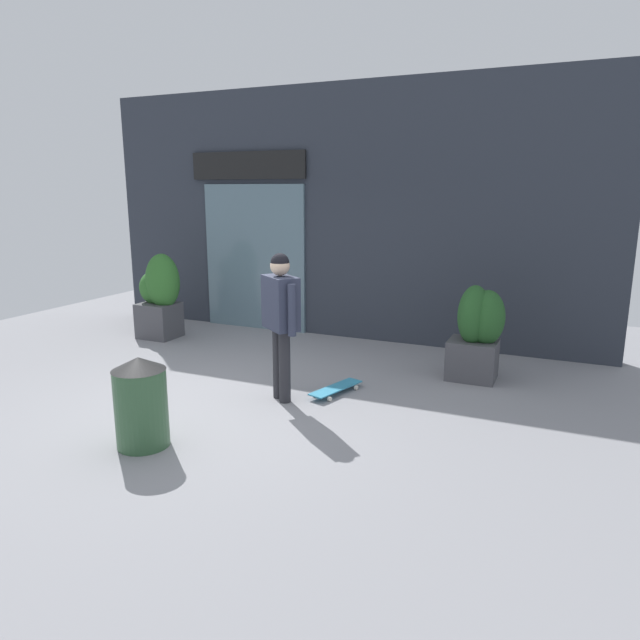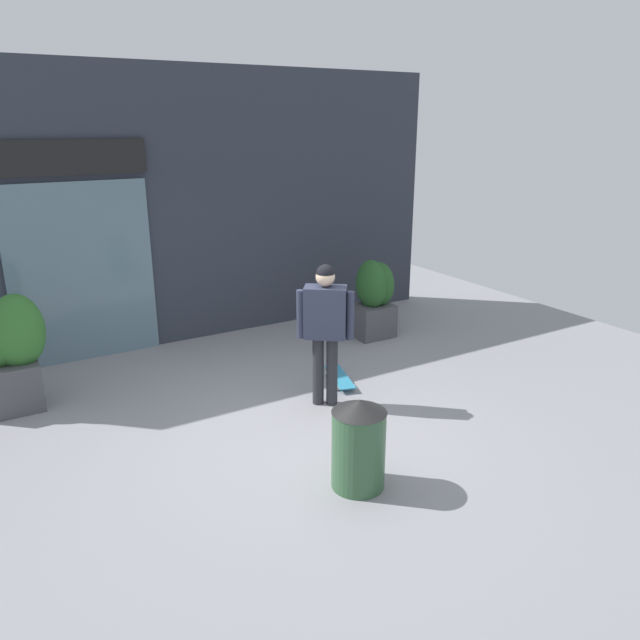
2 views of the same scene
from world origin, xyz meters
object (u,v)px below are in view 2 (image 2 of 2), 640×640
at_px(skateboard, 340,377).
at_px(planter_box_left, 374,296).
at_px(skateboarder, 325,321).
at_px(trash_bin, 359,443).
at_px(planter_box_right, 11,353).

distance_m(skateboard, planter_box_left, 1.93).
height_order(skateboarder, trash_bin, skateboarder).
xyz_separation_m(planter_box_left, trash_bin, (-2.48, -3.24, -0.20)).
relative_size(skateboard, planter_box_right, 0.59).
height_order(planter_box_right, trash_bin, planter_box_right).
bearing_deg(planter_box_left, planter_box_right, 179.50).
relative_size(skateboarder, planter_box_right, 1.23).
bearing_deg(planter_box_right, trash_bin, -53.18).
bearing_deg(planter_box_left, skateboard, -138.62).
bearing_deg(planter_box_right, planter_box_left, -0.50).
distance_m(skateboarder, planter_box_right, 3.53).
distance_m(skateboard, planter_box_right, 3.82).
relative_size(skateboarder, trash_bin, 1.94).
xyz_separation_m(skateboard, planter_box_right, (-3.56, 1.27, 0.61)).
height_order(planter_box_left, planter_box_right, planter_box_right).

